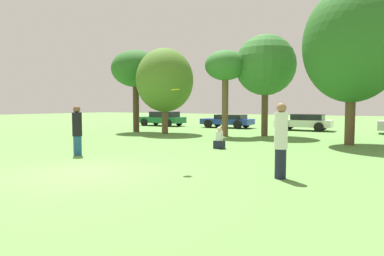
{
  "coord_description": "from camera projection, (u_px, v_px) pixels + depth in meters",
  "views": [
    {
      "loc": [
        7.32,
        -6.26,
        1.86
      ],
      "look_at": [
        1.1,
        4.11,
        1.04
      ],
      "focal_mm": 31.37,
      "sensor_mm": 36.0,
      "label": 1
    }
  ],
  "objects": [
    {
      "name": "person_thrower",
      "position": [
        77.0,
        130.0,
        12.44
      ],
      "size": [
        0.35,
        0.35,
        1.84
      ],
      "rotation": [
        0.0,
        0.0,
        -0.01
      ],
      "color": "navy",
      "rests_on": "ground"
    },
    {
      "name": "tree_4",
      "position": [
        352.0,
        45.0,
        15.48
      ],
      "size": [
        4.45,
        4.45,
        7.38
      ],
      "color": "brown",
      "rests_on": "ground"
    },
    {
      "name": "parked_car_blue",
      "position": [
        228.0,
        120.0,
        27.85
      ],
      "size": [
        4.25,
        2.12,
        1.1
      ],
      "rotation": [
        0.0,
        0.0,
        3.16
      ],
      "color": "#1E389E",
      "rests_on": "ground"
    },
    {
      "name": "bystander_sitting",
      "position": [
        219.0,
        140.0,
        14.43
      ],
      "size": [
        0.42,
        0.35,
        0.94
      ],
      "color": "#191E33",
      "rests_on": "ground"
    },
    {
      "name": "tree_3",
      "position": [
        265.0,
        66.0,
        20.12
      ],
      "size": [
        3.63,
        3.63,
        6.09
      ],
      "color": "brown",
      "rests_on": "ground"
    },
    {
      "name": "tree_1",
      "position": [
        165.0,
        80.0,
        21.97
      ],
      "size": [
        3.77,
        3.77,
        5.59
      ],
      "color": "brown",
      "rests_on": "ground"
    },
    {
      "name": "tree_2",
      "position": [
        225.0,
        67.0,
        19.99
      ],
      "size": [
        2.44,
        2.44,
        5.14
      ],
      "color": "brown",
      "rests_on": "ground"
    },
    {
      "name": "parked_car_green",
      "position": [
        163.0,
        118.0,
        30.58
      ],
      "size": [
        4.26,
        2.09,
        1.3
      ],
      "rotation": [
        0.0,
        0.0,
        3.16
      ],
      "color": "#196633",
      "rests_on": "ground"
    },
    {
      "name": "frisbee",
      "position": [
        175.0,
        90.0,
        9.62
      ],
      "size": [
        0.25,
        0.25,
        0.06
      ],
      "color": "yellow"
    },
    {
      "name": "ground_plane",
      "position": [
        81.0,
        173.0,
        9.24
      ],
      "size": [
        120.0,
        120.0,
        0.0
      ],
      "primitive_type": "plane",
      "color": "#5B8E42"
    },
    {
      "name": "tree_0",
      "position": [
        136.0,
        70.0,
        23.44
      ],
      "size": [
        3.38,
        3.38,
        5.7
      ],
      "color": "#473323",
      "rests_on": "ground"
    },
    {
      "name": "person_catcher",
      "position": [
        281.0,
        140.0,
        8.46
      ],
      "size": [
        0.33,
        0.33,
        1.92
      ],
      "rotation": [
        0.0,
        0.0,
        3.13
      ],
      "color": "#191E33",
      "rests_on": "ground"
    },
    {
      "name": "parked_car_white",
      "position": [
        305.0,
        122.0,
        24.86
      ],
      "size": [
        4.01,
        2.13,
        1.22
      ],
      "rotation": [
        0.0,
        0.0,
        3.16
      ],
      "color": "silver",
      "rests_on": "ground"
    }
  ]
}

